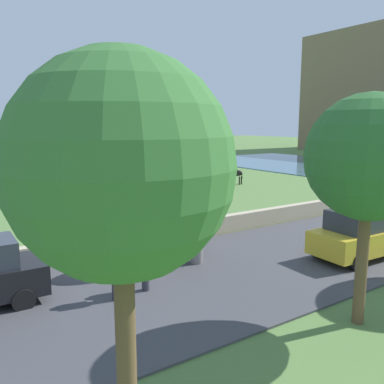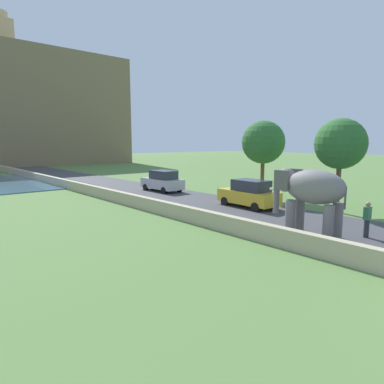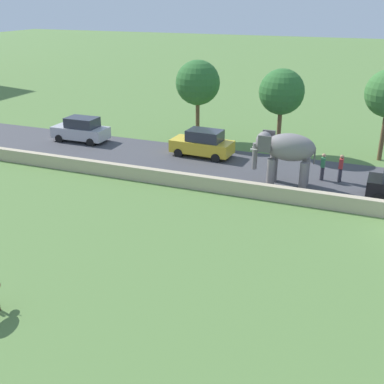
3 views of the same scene
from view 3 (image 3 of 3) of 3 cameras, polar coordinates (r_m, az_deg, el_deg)
The scene contains 9 objects.
road_surface at distance 32.57m, azimuth -10.44°, elevation 4.75°, with size 7.00×120.00×0.06m, color #424247.
barrier_wall at distance 28.39m, azimuth -11.03°, elevation 2.84°, with size 0.40×110.00×0.80m, color tan.
elephant at distance 26.16m, azimuth 11.18°, elevation 4.92°, with size 1.51×3.49×2.99m.
person_beside_elephant at distance 27.72m, azimuth 15.44°, elevation 2.98°, with size 0.36×0.22×1.63m.
person_trailing at distance 27.75m, azimuth 17.42°, elevation 2.78°, with size 0.36×0.22×1.63m.
car_silver at distance 35.12m, azimuth -13.19°, elevation 7.30°, with size 1.82×4.01×1.80m.
car_yellow at distance 30.91m, azimuth 1.29°, elevation 5.85°, with size 1.95×4.08×1.80m.
tree_mid at distance 31.72m, azimuth 10.72°, elevation 11.72°, with size 2.94×2.94×5.52m.
tree_far at distance 34.08m, azimuth 0.70°, elevation 12.98°, with size 3.13×3.13×5.70m.
Camera 3 is at (-21.20, 3.26, 9.73)m, focal length 44.39 mm.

